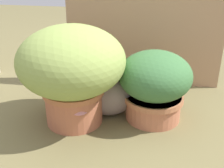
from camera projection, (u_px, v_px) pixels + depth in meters
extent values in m
plane|color=brown|center=(105.00, 124.00, 1.36)|extent=(6.00, 6.00, 0.00)
cube|color=tan|center=(144.00, 18.00, 1.64)|extent=(0.91, 0.03, 0.80)
cylinder|color=#B86848|center=(74.00, 105.00, 1.36)|extent=(0.27, 0.27, 0.17)
cylinder|color=#B86B43|center=(73.00, 90.00, 1.33)|extent=(0.29, 0.29, 0.02)
ellipsoid|color=#8DA44F|center=(71.00, 61.00, 1.27)|extent=(0.48, 0.48, 0.31)
cylinder|color=#BC6E4D|center=(153.00, 106.00, 1.40)|extent=(0.26, 0.26, 0.12)
cylinder|color=#B8704A|center=(154.00, 97.00, 1.37)|extent=(0.28, 0.28, 0.02)
ellipsoid|color=#3B6D3A|center=(155.00, 75.00, 1.33)|extent=(0.34, 0.34, 0.23)
ellipsoid|color=slate|center=(108.00, 94.00, 1.41)|extent=(0.28, 0.21, 0.22)
ellipsoid|color=#B1A299|center=(128.00, 96.00, 1.41)|extent=(0.09, 0.11, 0.11)
sphere|color=slate|center=(131.00, 72.00, 1.36)|extent=(0.13, 0.13, 0.11)
cone|color=slate|center=(131.00, 58.00, 1.36)|extent=(0.04, 0.04, 0.04)
cone|color=slate|center=(132.00, 62.00, 1.30)|extent=(0.04, 0.04, 0.04)
cylinder|color=slate|center=(85.00, 106.00, 1.48)|extent=(0.19, 0.07, 0.07)
cylinder|color=silver|center=(67.00, 120.00, 1.33)|extent=(0.03, 0.03, 0.07)
cone|color=red|center=(66.00, 109.00, 1.30)|extent=(0.09, 0.09, 0.05)
cylinder|color=silver|center=(80.00, 122.00, 1.28)|extent=(0.03, 0.03, 0.11)
cone|color=pink|center=(79.00, 107.00, 1.25)|extent=(0.08, 0.08, 0.04)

